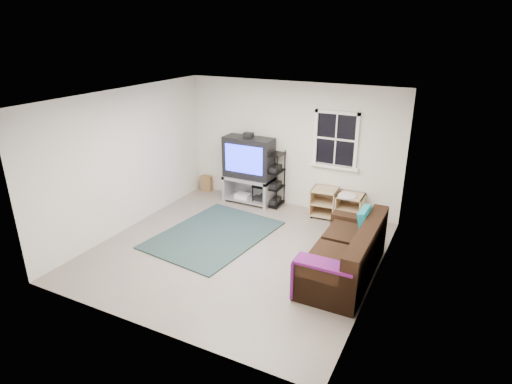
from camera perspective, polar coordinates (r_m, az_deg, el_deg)
The scene contains 8 objects.
room at distance 8.52m, azimuth 10.55°, elevation 6.45°, with size 4.60×4.62×4.60m.
tv_unit at distance 9.10m, azimuth -0.96°, elevation 3.67°, with size 1.05×0.53×1.55m.
av_rack at distance 9.06m, azimuth 1.69°, elevation 1.38°, with size 0.60×0.44×1.20m.
side_table_left at distance 8.73m, azimuth 9.14°, elevation -1.18°, with size 0.53×0.53×0.58m.
side_table_right at distance 8.59m, azimuth 12.44°, elevation -1.75°, with size 0.50×0.53×0.57m.
sofa at distance 6.73m, azimuth 11.89°, elevation -8.38°, with size 0.90×2.03×0.93m.
shag_rug at distance 7.95m, azimuth -5.66°, elevation -5.67°, with size 1.70×2.33×0.03m, color #311F16.
paper_bag at distance 10.04m, azimuth -6.63°, elevation 1.17°, with size 0.25×0.16×0.35m, color olive.
Camera 1 is at (3.21, -5.66, 3.61)m, focal length 30.00 mm.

